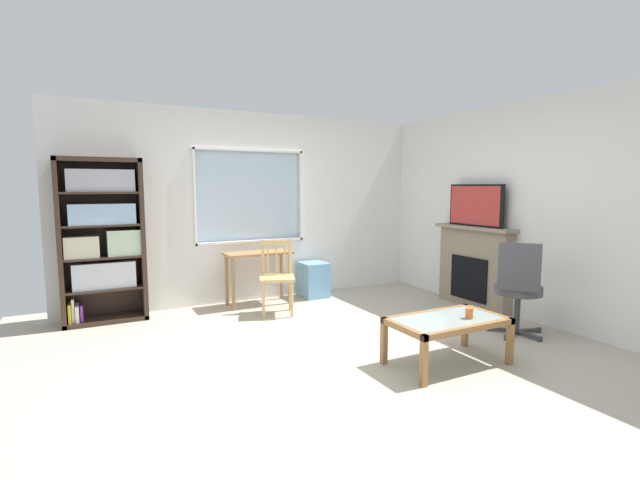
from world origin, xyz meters
name	(u,v)px	position (x,y,z in m)	size (l,w,h in m)	color
ground	(336,351)	(0.00, 0.00, -0.01)	(6.00, 5.68, 0.02)	#B2A893
wall_back_with_window	(253,209)	(0.01, 2.34, 1.26)	(5.00, 0.15, 2.56)	silver
wall_right	(524,211)	(2.56, 0.00, 1.28)	(0.12, 4.88, 2.56)	silver
bookshelf	(102,236)	(-1.90, 2.10, 1.00)	(0.90, 0.38, 1.89)	#38281E
desk_under_window	(258,262)	(-0.05, 1.99, 0.57)	(0.88, 0.39, 0.71)	#A37547
wooden_chair	(277,276)	(0.00, 1.47, 0.46)	(0.53, 0.52, 0.90)	tan
plastic_drawer_unit	(313,280)	(0.79, 2.04, 0.25)	(0.35, 0.40, 0.49)	#72ADDB
fireplace	(474,266)	(2.41, 0.59, 0.53)	(0.26, 1.20, 1.06)	gray
tv	(476,205)	(2.39, 0.59, 1.33)	(0.06, 0.86, 0.54)	black
office_chair	(518,284)	(1.88, -0.51, 0.55)	(0.62, 0.58, 1.00)	#4C4C51
coffee_table	(447,325)	(0.70, -0.75, 0.36)	(1.02, 0.58, 0.42)	#8C9E99
sippy_cup	(469,313)	(0.87, -0.83, 0.46)	(0.07, 0.07, 0.09)	orange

